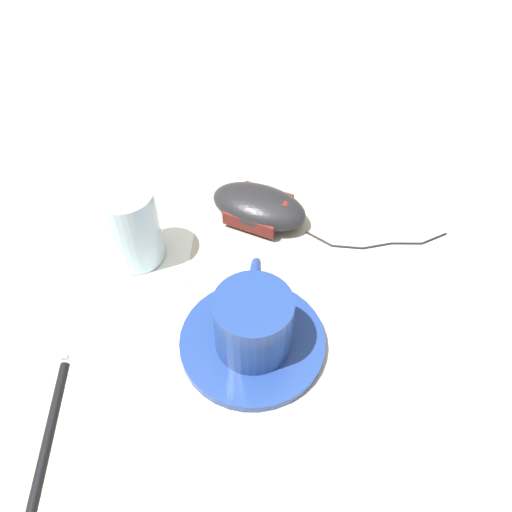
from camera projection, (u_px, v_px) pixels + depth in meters
The scene contains 9 objects.
ground_plane at pixel (209, 320), 0.51m from camera, with size 3.00×3.00×0.00m, color #B2A899.
saucer at pixel (253, 341), 0.49m from camera, with size 0.14×0.14×0.01m, color navy.
coffee_cup at pixel (253, 320), 0.46m from camera, with size 0.10×0.07×0.06m.
computer_mouse at pixel (259, 206), 0.60m from camera, with size 0.13×0.13×0.04m.
mouse_cable at pixel (377, 242), 0.58m from camera, with size 0.06×0.16×0.00m.
napkin_under_glass at pixel (137, 259), 0.57m from camera, with size 0.12×0.12×0.00m, color silver.
drinking_glass at pixel (131, 226), 0.54m from camera, with size 0.06×0.06×0.09m, color silver.
napkin_spare at pixel (411, 451), 0.42m from camera, with size 0.12×0.12×0.00m, color silver.
pen at pixel (49, 427), 0.43m from camera, with size 0.15×0.04×0.01m.
Camera 1 is at (0.29, -0.04, 0.43)m, focal length 35.00 mm.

